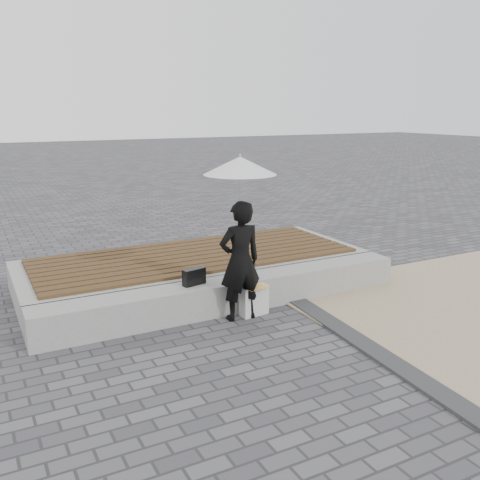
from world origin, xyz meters
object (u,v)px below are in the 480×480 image
woman (240,261)px  handbag (194,277)px  seating_ledge (231,294)px  parasol (240,166)px  canvas_tote (254,300)px

woman → handbag: woman is taller
woman → seating_ledge: bearing=-98.9°
woman → parasol: parasol is taller
parasol → handbag: bearing=141.0°
seating_ledge → parasol: bearing=-99.5°
parasol → canvas_tote: size_ratio=2.88×
seating_ledge → canvas_tote: (0.15, -0.33, -0.01)m
seating_ledge → handbag: bearing=178.2°
woman → canvas_tote: woman is taller
handbag → canvas_tote: 0.81m
seating_ledge → parasol: parasol is taller
parasol → woman: bearing=0.0°
woman → parasol: 1.15m
seating_ledge → canvas_tote: size_ratio=13.23×
woman → canvas_tote: size_ratio=3.91×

